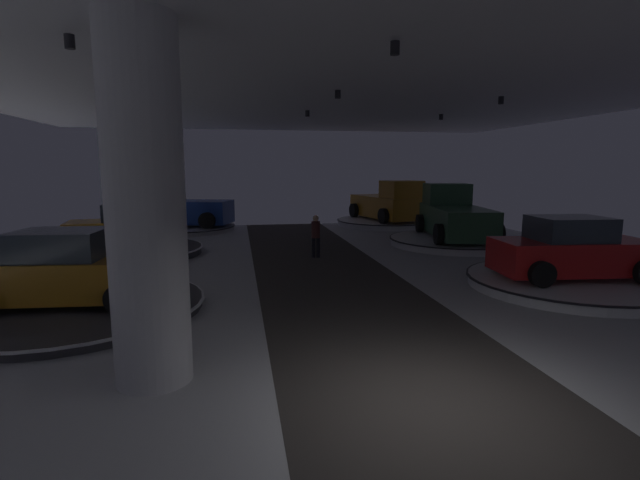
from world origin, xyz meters
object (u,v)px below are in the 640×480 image
pickup_truck_deep_right (389,204)px  display_platform_far_left (129,251)px  display_car_far_left (128,228)px  display_car_mid_left (68,271)px  column_left (146,207)px  display_platform_mid_right (570,282)px  display_platform_far_right (455,241)px  display_car_mid_right (572,250)px  visitor_walking_near (316,234)px  pickup_truck_far_right (454,216)px  display_platform_mid_left (72,307)px  display_platform_deep_right (386,222)px  display_platform_deep_left (181,228)px

pickup_truck_deep_right → display_platform_far_left: size_ratio=1.00×
display_car_far_left → display_car_mid_left: (0.29, -7.46, -0.07)m
column_left → display_platform_mid_right: (10.50, 4.02, -2.58)m
display_platform_far_right → display_platform_mid_right: bearing=-91.2°
display_platform_mid_right → display_car_mid_right: (-0.03, 0.00, 0.90)m
display_platform_mid_right → visitor_walking_near: 8.51m
display_platform_far_right → pickup_truck_deep_right: pickup_truck_deep_right is taller
display_platform_far_right → pickup_truck_far_right: bearing=79.6°
visitor_walking_near → display_platform_mid_left: bearing=-139.7°
pickup_truck_far_right → pickup_truck_deep_right: (-0.78, 6.76, 0.03)m
column_left → display_car_mid_left: 5.06m
display_platform_deep_right → display_platform_mid_left: (-12.38, -14.87, -0.06)m
column_left → visitor_walking_near: (4.20, 9.69, -1.84)m
display_car_mid_right → display_platform_deep_right: bearing=92.3°
display_platform_far_left → display_platform_far_right: bearing=0.1°
display_platform_deep_left → display_car_mid_left: display_car_mid_left is taller
display_car_far_left → visitor_walking_near: bearing=-14.3°
display_car_mid_left → visitor_walking_near: size_ratio=2.73×
display_platform_far_right → display_car_mid_right: display_car_mid_right is taller
pickup_truck_deep_right → display_car_mid_left: size_ratio=1.29×
column_left → display_car_mid_right: size_ratio=1.26×
display_platform_far_right → display_car_mid_right: bearing=-91.5°
display_platform_mid_right → display_car_mid_left: 13.06m
column_left → display_car_mid_right: column_left is taller
display_platform_far_right → display_platform_deep_right: 7.43m
display_platform_far_right → visitor_walking_near: visitor_walking_near is taller
display_platform_deep_left → display_platform_deep_right: display_platform_deep_right is taller
pickup_truck_far_right → display_platform_mid_right: pickup_truck_far_right is taller
column_left → display_platform_far_right: (10.66, 11.49, -2.57)m
display_platform_far_left → display_platform_mid_left: display_platform_far_left is taller
column_left → display_car_mid_left: (-2.53, 4.02, -1.76)m
display_platform_deep_left → visitor_walking_near: bearing=-56.5°
pickup_truck_far_right → display_platform_deep_left: bearing=151.4°
display_platform_far_left → visitor_walking_near: bearing=-14.2°
display_car_far_left → display_platform_mid_left: bearing=-87.6°
display_platform_mid_left → visitor_walking_near: (6.70, 5.67, 0.78)m
display_car_far_left → display_platform_mid_right: 15.29m
column_left → display_platform_deep_left: column_left is taller
display_platform_deep_left → display_car_mid_left: bearing=-93.4°
display_platform_deep_right → display_car_mid_left: display_car_mid_left is taller
column_left → display_car_mid_left: column_left is taller
pickup_truck_far_right → visitor_walking_near: bearing=-162.0°
display_platform_deep_left → pickup_truck_deep_right: (11.60, 0.01, 1.13)m
pickup_truck_far_right → display_platform_mid_right: bearing=-91.6°
column_left → display_platform_far_right: 15.89m
pickup_truck_far_right → display_platform_far_left: size_ratio=1.00×
column_left → display_platform_mid_right: 11.54m
display_platform_far_left → display_car_mid_left: size_ratio=1.29×
display_platform_mid_left → display_car_mid_left: 0.86m
display_platform_deep_left → display_platform_mid_right: (12.16, -14.53, 0.02)m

